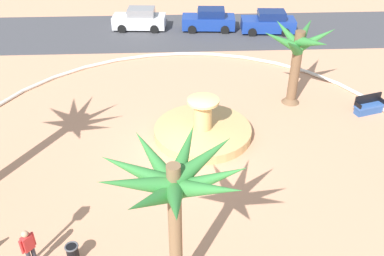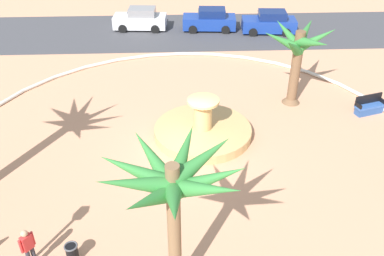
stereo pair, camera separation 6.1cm
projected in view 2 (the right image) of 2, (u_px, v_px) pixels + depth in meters
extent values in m
plane|color=tan|center=(187.00, 151.00, 19.30)|extent=(80.00, 80.00, 0.00)
torus|color=silver|center=(187.00, 149.00, 19.25)|extent=(22.21, 22.21, 0.20)
cube|color=#424247|center=(180.00, 31.00, 32.27)|extent=(48.00, 8.00, 0.03)
cylinder|color=tan|center=(203.00, 132.00, 20.23)|extent=(4.68, 4.68, 0.45)
cylinder|color=#19567F|center=(203.00, 132.00, 20.25)|extent=(4.12, 4.12, 0.34)
cylinder|color=tan|center=(203.00, 115.00, 19.72)|extent=(0.84, 0.84, 1.41)
cylinder|color=#E0B370|center=(203.00, 101.00, 19.30)|extent=(1.50, 1.50, 0.12)
cylinder|color=brown|center=(174.00, 234.00, 11.82)|extent=(0.38, 0.38, 4.90)
cone|color=#337F38|center=(209.00, 180.00, 10.68)|extent=(2.12, 0.75, 1.34)
cone|color=#337F38|center=(202.00, 159.00, 11.14)|extent=(2.03, 1.69, 1.08)
cone|color=#337F38|center=(183.00, 154.00, 11.44)|extent=(1.19, 2.17, 1.17)
cone|color=#337F38|center=(153.00, 158.00, 11.33)|extent=(1.61, 2.06, 1.24)
cone|color=#337F38|center=(136.00, 171.00, 10.83)|extent=(2.17, 1.05, 1.19)
cone|color=#337F38|center=(136.00, 184.00, 10.41)|extent=(2.17, 1.12, 1.19)
cone|color=#337F38|center=(151.00, 200.00, 10.07)|extent=(1.63, 2.03, 1.37)
cone|color=#337F38|center=(174.00, 203.00, 9.90)|extent=(0.62, 2.11, 1.25)
cone|color=#337F38|center=(205.00, 189.00, 10.30)|extent=(2.07, 1.59, 1.26)
cylinder|color=brown|center=(296.00, 69.00, 21.98)|extent=(0.52, 0.52, 4.05)
cone|color=brown|center=(291.00, 98.00, 22.95)|extent=(0.98, 0.98, 0.50)
cone|color=#337F38|center=(317.00, 39.00, 21.24)|extent=(2.14, 0.81, 1.39)
cone|color=#337F38|center=(306.00, 30.00, 21.74)|extent=(1.59, 2.10, 1.06)
cone|color=#337F38|center=(288.00, 33.00, 21.78)|extent=(1.44, 2.13, 1.34)
cone|color=#337F38|center=(282.00, 41.00, 21.04)|extent=(2.11, 0.66, 1.40)
cone|color=#337F38|center=(293.00, 47.00, 20.54)|extent=(1.63, 2.00, 1.54)
cone|color=#337F38|center=(313.00, 43.00, 20.27)|extent=(1.35, 2.17, 1.08)
cube|color=#335BA8|center=(370.00, 106.00, 21.85)|extent=(1.68, 0.94, 0.12)
cube|color=black|center=(369.00, 99.00, 21.85)|extent=(1.56, 0.54, 0.50)
cube|color=#2B4E8F|center=(369.00, 110.00, 21.99)|extent=(1.54, 0.86, 0.39)
cube|color=black|center=(382.00, 101.00, 21.98)|extent=(0.21, 0.45, 0.24)
cube|color=black|center=(358.00, 106.00, 21.56)|extent=(0.21, 0.45, 0.24)
cylinder|color=black|center=(72.00, 253.00, 13.89)|extent=(0.40, 0.40, 0.70)
torus|color=#4C4C51|center=(71.00, 246.00, 13.70)|extent=(0.46, 0.46, 0.06)
cylinder|color=#33333D|center=(34.00, 256.00, 13.72)|extent=(0.14, 0.14, 0.85)
cube|color=red|center=(27.00, 242.00, 13.27)|extent=(0.37, 0.39, 0.56)
sphere|color=tan|center=(24.00, 233.00, 13.06)|extent=(0.22, 0.22, 0.22)
cylinder|color=red|center=(21.00, 247.00, 13.13)|extent=(0.09, 0.09, 0.53)
cylinder|color=red|center=(33.00, 238.00, 13.42)|extent=(0.09, 0.09, 0.53)
cube|color=silver|center=(140.00, 21.00, 32.39)|extent=(4.12, 2.01, 0.90)
cube|color=gray|center=(142.00, 12.00, 31.99)|extent=(2.11, 1.60, 0.60)
cube|color=#333D47|center=(130.00, 13.00, 32.06)|extent=(0.40, 1.38, 0.51)
cylinder|color=black|center=(123.00, 29.00, 31.89)|extent=(0.66, 0.27, 0.64)
cylinder|color=black|center=(126.00, 21.00, 33.31)|extent=(0.66, 0.27, 0.64)
cylinder|color=black|center=(155.00, 29.00, 31.82)|extent=(0.66, 0.27, 0.64)
cylinder|color=black|center=(157.00, 22.00, 33.24)|extent=(0.66, 0.27, 0.64)
cube|color=navy|center=(209.00, 22.00, 32.25)|extent=(4.10, 1.96, 0.90)
cube|color=navy|center=(212.00, 13.00, 31.85)|extent=(2.09, 1.58, 0.60)
cube|color=#333D47|center=(200.00, 14.00, 31.90)|extent=(0.38, 1.38, 0.51)
cylinder|color=black|center=(193.00, 30.00, 31.73)|extent=(0.65, 0.26, 0.64)
cylinder|color=black|center=(193.00, 22.00, 33.15)|extent=(0.65, 0.26, 0.64)
cylinder|color=black|center=(226.00, 30.00, 31.69)|extent=(0.65, 0.26, 0.64)
cylinder|color=black|center=(225.00, 22.00, 33.11)|extent=(0.65, 0.26, 0.64)
cube|color=navy|center=(269.00, 25.00, 31.75)|extent=(4.11, 1.97, 0.90)
cube|color=navy|center=(272.00, 15.00, 31.35)|extent=(2.09, 1.58, 0.60)
cube|color=#333D47|center=(260.00, 16.00, 31.41)|extent=(0.38, 1.38, 0.51)
cylinder|color=black|center=(253.00, 32.00, 31.23)|extent=(0.65, 0.26, 0.64)
cylinder|color=black|center=(251.00, 25.00, 32.66)|extent=(0.65, 0.26, 0.64)
cylinder|color=black|center=(286.00, 33.00, 31.19)|extent=(0.65, 0.26, 0.64)
cylinder|color=black|center=(283.00, 25.00, 32.61)|extent=(0.65, 0.26, 0.64)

